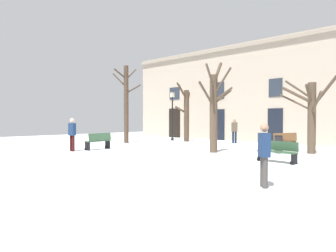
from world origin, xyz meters
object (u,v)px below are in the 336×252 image
(litter_bin, at_px, (278,144))
(tree_near_facade, at_px, (311,113))
(tree_center, at_px, (126,102))
(bench_facing_shops, at_px, (283,141))
(bench_near_center_tree, at_px, (98,141))
(bench_far_corner, at_px, (278,151))
(streetlamp, at_px, (172,111))
(tree_left_of_center, at_px, (186,113))
(person_near_bench, at_px, (264,152))
(person_crossing_plaza, at_px, (234,130))
(person_strolling, at_px, (72,133))
(tree_foreground, at_px, (214,109))

(litter_bin, bearing_deg, tree_near_facade, 38.44)
(litter_bin, bearing_deg, tree_center, -173.44)
(tree_center, xyz_separation_m, bench_facing_shops, (9.86, 3.62, -2.41))
(bench_near_center_tree, height_order, bench_far_corner, bench_near_center_tree)
(streetlamp, height_order, bench_facing_shops, streetlamp)
(tree_near_facade, height_order, tree_left_of_center, tree_left_of_center)
(tree_near_facade, distance_m, person_near_bench, 9.11)
(tree_center, bearing_deg, litter_bin, 6.56)
(bench_far_corner, relative_size, bench_facing_shops, 0.91)
(person_crossing_plaza, bearing_deg, person_strolling, 29.53)
(streetlamp, height_order, bench_near_center_tree, streetlamp)
(bench_facing_shops, bearing_deg, person_strolling, -19.48)
(streetlamp, relative_size, bench_facing_shops, 2.09)
(tree_center, bearing_deg, tree_left_of_center, 62.65)
(bench_facing_shops, xyz_separation_m, person_crossing_plaza, (-4.25, 1.45, 0.49))
(tree_foreground, relative_size, bench_near_center_tree, 2.97)
(bench_near_center_tree, bearing_deg, tree_center, -151.41)
(tree_near_facade, xyz_separation_m, person_strolling, (-9.29, -7.79, -1.03))
(litter_bin, height_order, bench_far_corner, litter_bin)
(tree_left_of_center, xyz_separation_m, bench_far_corner, (10.23, -5.91, -1.68))
(tree_near_facade, distance_m, litter_bin, 2.19)
(bench_facing_shops, bearing_deg, tree_near_facade, 74.26)
(tree_foreground, relative_size, streetlamp, 1.24)
(streetlamp, distance_m, bench_near_center_tree, 8.61)
(bench_facing_shops, bearing_deg, person_near_bench, 41.88)
(litter_bin, bearing_deg, bench_facing_shops, 110.66)
(bench_near_center_tree, bearing_deg, tree_foreground, 115.63)
(tree_near_facade, distance_m, streetlamp, 11.50)
(tree_near_facade, bearing_deg, bench_near_center_tree, -145.50)
(litter_bin, xyz_separation_m, person_strolling, (-8.09, -6.84, 0.53))
(bench_facing_shops, height_order, person_crossing_plaza, person_crossing_plaza)
(streetlamp, xyz_separation_m, bench_near_center_tree, (2.21, -8.11, -1.85))
(bench_near_center_tree, relative_size, bench_facing_shops, 0.87)
(person_strolling, bearing_deg, tree_center, -74.91)
(bench_facing_shops, distance_m, person_strolling, 11.71)
(tree_left_of_center, xyz_separation_m, bench_near_center_tree, (0.75, -8.08, -1.64))
(bench_facing_shops, bearing_deg, tree_center, -51.38)
(tree_left_of_center, relative_size, person_crossing_plaza, 2.52)
(tree_near_facade, bearing_deg, person_near_bench, -75.24)
(bench_near_center_tree, xyz_separation_m, bench_facing_shops, (7.04, 7.71, -0.01))
(tree_foreground, height_order, person_near_bench, tree_foreground)
(bench_far_corner, bearing_deg, tree_foreground, 168.99)
(litter_bin, distance_m, bench_near_center_tree, 9.56)
(tree_foreground, bearing_deg, tree_near_facade, 38.44)
(tree_foreground, bearing_deg, person_near_bench, -44.08)
(person_crossing_plaza, bearing_deg, bench_facing_shops, 116.13)
(person_crossing_plaza, bearing_deg, tree_center, -2.97)
(streetlamp, bearing_deg, person_near_bench, -37.75)
(tree_foreground, xyz_separation_m, tree_near_facade, (3.70, 2.93, -0.23))
(person_crossing_plaza, xyz_separation_m, person_strolling, (-2.94, -10.67, 0.03))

